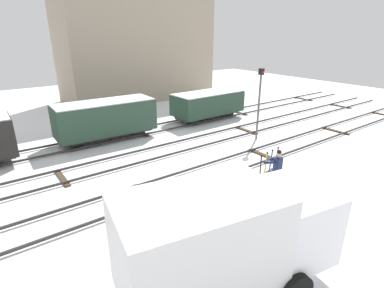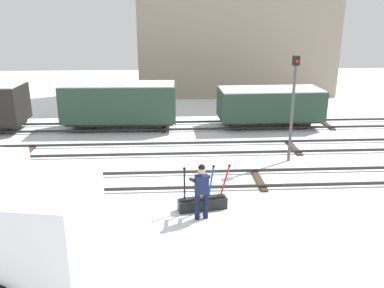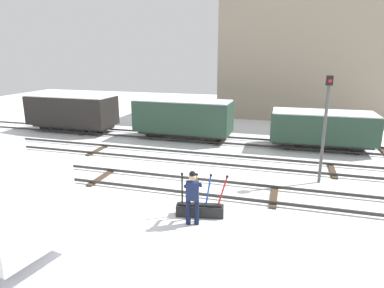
# 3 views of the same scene
# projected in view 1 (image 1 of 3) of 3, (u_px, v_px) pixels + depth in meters

# --- Properties ---
(ground_plane) EXTENTS (60.00, 60.00, 0.00)m
(ground_plane) POSITION_uv_depth(u_px,v_px,m) (213.00, 173.00, 14.19)
(ground_plane) COLOR white
(track_main_line) EXTENTS (44.00, 1.94, 0.18)m
(track_main_line) POSITION_uv_depth(u_px,v_px,m) (213.00, 171.00, 14.15)
(track_main_line) COLOR #2D2B28
(track_main_line) RESTS_ON ground_plane
(track_siding_near) EXTENTS (44.00, 1.94, 0.18)m
(track_siding_near) POSITION_uv_depth(u_px,v_px,m) (172.00, 148.00, 16.83)
(track_siding_near) COLOR #2D2B28
(track_siding_near) RESTS_ON ground_plane
(track_siding_far) EXTENTS (44.00, 1.94, 0.18)m
(track_siding_far) POSITION_uv_depth(u_px,v_px,m) (141.00, 131.00, 19.66)
(track_siding_far) COLOR #2D2B28
(track_siding_far) RESTS_ON ground_plane
(switch_lever_frame) EXTENTS (1.65, 0.62, 1.45)m
(switch_lever_frame) POSITION_uv_depth(u_px,v_px,m) (266.00, 177.00, 13.23)
(switch_lever_frame) COLOR black
(switch_lever_frame) RESTS_ON ground_plane
(rail_worker) EXTENTS (0.62, 0.70, 1.72)m
(rail_worker) POSITION_uv_depth(u_px,v_px,m) (277.00, 167.00, 12.51)
(rail_worker) COLOR #111831
(rail_worker) RESTS_ON ground_plane
(delivery_truck) EXTENTS (5.71, 3.15, 2.91)m
(delivery_truck) POSITION_uv_depth(u_px,v_px,m) (227.00, 237.00, 7.19)
(delivery_truck) COLOR silver
(delivery_truck) RESTS_ON ground_plane
(signal_post) EXTENTS (0.24, 0.32, 4.26)m
(signal_post) POSITION_uv_depth(u_px,v_px,m) (259.00, 98.00, 17.70)
(signal_post) COLOR #4C4C4C
(signal_post) RESTS_ON ground_plane
(apartment_building) EXTENTS (14.25, 5.82, 10.92)m
(apartment_building) POSITION_uv_depth(u_px,v_px,m) (137.00, 40.00, 28.43)
(apartment_building) COLOR gray
(apartment_building) RESTS_ON ground_plane
(freight_car_mid_siding) EXTENTS (5.39, 2.40, 2.05)m
(freight_car_mid_siding) POSITION_uv_depth(u_px,v_px,m) (208.00, 104.00, 22.38)
(freight_car_mid_siding) COLOR #2D2B28
(freight_car_mid_siding) RESTS_ON ground_plane
(freight_car_far_end) EXTENTS (5.82, 2.23, 2.39)m
(freight_car_far_end) POSITION_uv_depth(u_px,v_px,m) (106.00, 118.00, 17.97)
(freight_car_far_end) COLOR #2D2B28
(freight_car_far_end) RESTS_ON ground_plane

